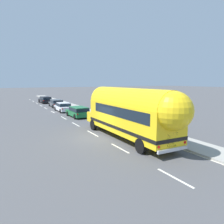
# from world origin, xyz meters

# --- Properties ---
(ground_plane) EXTENTS (300.00, 300.00, 0.00)m
(ground_plane) POSITION_xyz_m (0.00, 0.00, 0.00)
(ground_plane) COLOR #4C4C4F
(lane_markings) EXTENTS (3.75, 80.00, 0.01)m
(lane_markings) POSITION_xyz_m (2.55, 12.60, 0.00)
(lane_markings) COLOR silver
(lane_markings) RESTS_ON ground
(sidewalk_slab) EXTENTS (2.48, 90.00, 0.15)m
(sidewalk_slab) POSITION_xyz_m (4.86, 10.00, 0.07)
(sidewalk_slab) COLOR #9E9B93
(sidewalk_slab) RESTS_ON ground
(painted_bus) EXTENTS (2.61, 12.26, 4.12)m
(painted_bus) POSITION_xyz_m (1.81, -1.95, 2.30)
(painted_bus) COLOR yellow
(painted_bus) RESTS_ON ground
(car_lead) EXTENTS (2.04, 4.38, 1.37)m
(car_lead) POSITION_xyz_m (1.84, 10.53, 0.78)
(car_lead) COLOR #196633
(car_lead) RESTS_ON ground
(car_second) EXTENTS (1.95, 4.69, 1.37)m
(car_second) POSITION_xyz_m (1.63, 16.79, 0.74)
(car_second) COLOR white
(car_second) RESTS_ON ground
(car_third) EXTENTS (2.07, 4.59, 1.37)m
(car_third) POSITION_xyz_m (2.03, 22.97, 0.79)
(car_third) COLOR #474C51
(car_third) RESTS_ON ground
(car_fourth) EXTENTS (2.13, 4.87, 1.37)m
(car_fourth) POSITION_xyz_m (1.75, 31.25, 0.79)
(car_fourth) COLOR black
(car_fourth) RESTS_ON ground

